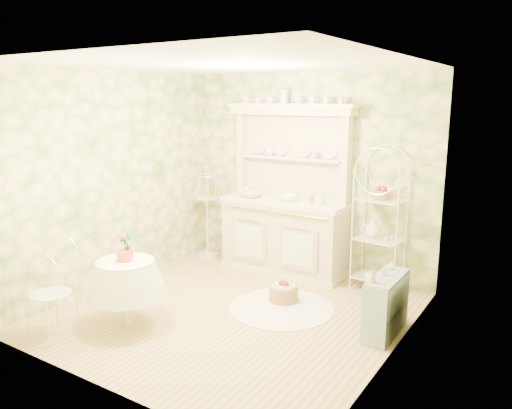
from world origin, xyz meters
The scene contains 22 objects.
floor centered at (0.00, 0.00, 0.00)m, with size 3.60×3.60×0.00m, color tan.
ceiling centered at (0.00, 0.00, 2.70)m, with size 3.60×3.60×0.00m, color white.
wall_left centered at (-1.80, 0.00, 1.35)m, with size 3.60×3.60×0.00m, color #F7E5AE.
wall_right centered at (1.80, 0.00, 1.35)m, with size 3.60×3.60×0.00m, color #F7E5AE.
wall_back centered at (0.00, 1.80, 1.35)m, with size 3.60×3.60×0.00m, color #F7E5AE.
wall_front centered at (0.00, -1.80, 1.35)m, with size 3.60×3.60×0.00m, color #F7E5AE.
kitchen_dresser centered at (-0.20, 1.52, 1.15)m, with size 1.87×0.61×2.29m, color beige.
bakers_rack centered at (1.12, 1.56, 0.94)m, with size 0.59×0.42×1.88m, color white.
side_shelf centered at (1.61, 0.42, 0.31)m, with size 0.27×0.73×0.63m, color #8FA2B1.
round_table centered at (-0.73, -0.86, 0.30)m, with size 0.54×0.54×0.60m, color white.
cafe_chair centered at (-1.19, -1.44, 0.44)m, with size 0.40×0.40×0.88m, color white.
birdcage_stand centered at (-1.49, 1.47, 0.67)m, with size 0.32×0.32×1.34m, color white.
floor_basket centered at (0.33, 0.58, 0.10)m, with size 0.32×0.32×0.21m, color #A47552.
lace_rug centered at (0.42, 0.39, 0.00)m, with size 1.20×1.20×0.01m, color white.
bowl_floral centered at (-0.67, 1.44, 1.02)m, with size 0.31×0.31×0.07m, color white.
bowl_white centered at (-0.13, 1.49, 1.02)m, with size 0.26×0.26×0.08m, color white.
cup_left centered at (-0.53, 1.68, 1.61)m, with size 0.12×0.12×0.10m, color white.
cup_right centered at (0.18, 1.66, 1.61)m, with size 0.10×0.10×0.09m, color white.
potted_geranium centered at (-0.71, -0.84, 0.85)m, with size 0.16×0.11×0.31m, color #3F7238.
bottle_amber centered at (1.55, 0.18, 0.68)m, with size 0.06×0.06×0.15m, color tan.
bottle_blue centered at (1.57, 0.43, 0.65)m, with size 0.05×0.05×0.10m, color #94B6CC.
bottle_glass centered at (1.58, 0.65, 0.65)m, with size 0.07×0.07×0.09m, color silver.
Camera 1 is at (3.05, -4.27, 2.35)m, focal length 35.00 mm.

